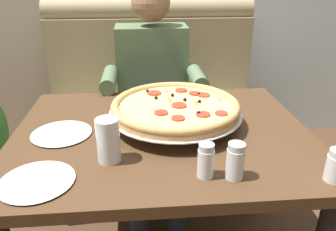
% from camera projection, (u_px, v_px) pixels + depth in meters
% --- Properties ---
extents(booth_bench, '(1.39, 0.78, 1.13)m').
position_uv_depth(booth_bench, '(153.00, 116.00, 2.24)').
color(booth_bench, '#998966').
rests_on(booth_bench, ground_plane).
extents(dining_table, '(1.12, 0.89, 0.74)m').
position_uv_depth(dining_table, '(162.00, 152.00, 1.30)').
color(dining_table, '#4C331E').
rests_on(dining_table, ground_plane).
extents(diner_main, '(0.54, 0.64, 1.27)m').
position_uv_depth(diner_main, '(153.00, 85.00, 1.87)').
color(diner_main, '#2D3342').
rests_on(diner_main, ground_plane).
extents(pizza, '(0.52, 0.52, 0.11)m').
position_uv_depth(pizza, '(175.00, 107.00, 1.29)').
color(pizza, silver).
rests_on(pizza, dining_table).
extents(shaker_oregano, '(0.05, 0.05, 0.11)m').
position_uv_depth(shaker_oregano, '(235.00, 163.00, 0.96)').
color(shaker_oregano, white).
rests_on(shaker_oregano, dining_table).
extents(shaker_pepper_flakes, '(0.05, 0.05, 0.11)m').
position_uv_depth(shaker_pepper_flakes, '(206.00, 163.00, 0.97)').
color(shaker_pepper_flakes, white).
rests_on(shaker_pepper_flakes, dining_table).
extents(shaker_parmesan, '(0.06, 0.06, 0.10)m').
position_uv_depth(shaker_parmesan, '(336.00, 168.00, 0.95)').
color(shaker_parmesan, white).
rests_on(shaker_parmesan, dining_table).
extents(plate_near_left, '(0.22, 0.22, 0.02)m').
position_uv_depth(plate_near_left, '(61.00, 132.00, 1.23)').
color(plate_near_left, white).
rests_on(plate_near_left, dining_table).
extents(plate_near_right, '(0.22, 0.22, 0.02)m').
position_uv_depth(plate_near_right, '(36.00, 180.00, 0.95)').
color(plate_near_right, white).
rests_on(plate_near_right, dining_table).
extents(drinking_glass, '(0.07, 0.07, 0.15)m').
position_uv_depth(drinking_glass, '(108.00, 142.00, 1.04)').
color(drinking_glass, silver).
rests_on(drinking_glass, dining_table).
extents(patio_chair, '(0.42, 0.42, 0.86)m').
position_uv_depth(patio_chair, '(287.00, 56.00, 3.25)').
color(patio_chair, black).
rests_on(patio_chair, ground_plane).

